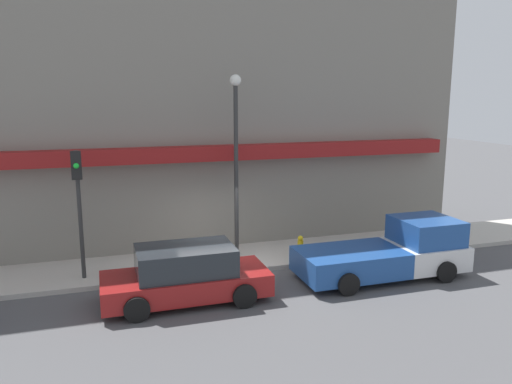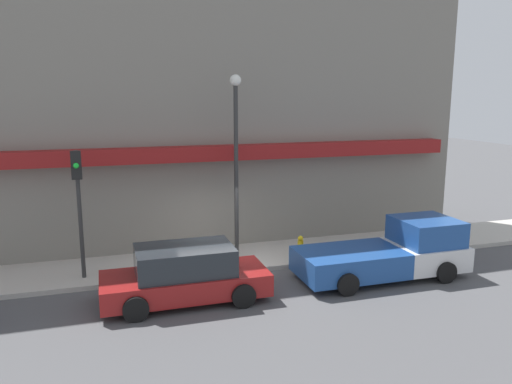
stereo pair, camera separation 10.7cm
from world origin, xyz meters
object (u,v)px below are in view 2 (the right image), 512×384
Objects in this scene: pickup_truck at (391,252)px; traffic_light at (78,192)px; parked_car at (185,275)px; fire_hydrant at (300,246)px; street_lamp at (236,146)px.

pickup_truck is 9.41m from traffic_light.
parked_car is 3.96m from traffic_light.
fire_hydrant is at bearing 29.00° from parked_car.
parked_car is 4.72m from street_lamp.
parked_car is 0.74× the size of street_lamp.
pickup_truck is 1.37× the size of traffic_light.
traffic_light is at bearing 142.22° from parked_car.
pickup_truck is at bearing -13.57° from traffic_light.
fire_hydrant is 3.95m from street_lamp.
traffic_light is (-2.64, 2.16, 2.01)m from parked_car.
parked_car is at bearing -179.53° from pickup_truck.
pickup_truck reaches higher than fire_hydrant.
traffic_light is at bearing -172.30° from street_lamp.
pickup_truck is at bearing -34.37° from street_lamp.
parked_car is at bearing -39.23° from traffic_light.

